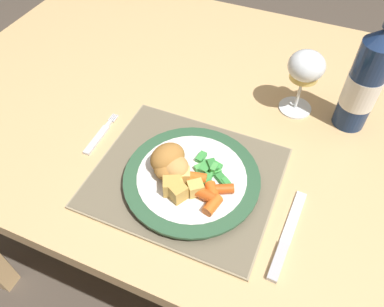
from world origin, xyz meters
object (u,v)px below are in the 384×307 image
Objects in this scene: bottle at (365,81)px; dining_table at (229,134)px; dinner_plate at (191,179)px; table_knife at (285,241)px; fork at (99,136)px; wine_glass at (306,69)px.

dining_table is at bearing -167.32° from bottle.
bottle reaches higher than dinner_plate.
table_knife is 0.64× the size of bottle.
fork is 0.42× the size of bottle.
bottle reaches higher than fork.
bottle is at bearing 0.72° from wine_glass.
dinner_plate is at bearing -90.50° from dining_table.
wine_glass reaches higher than fork.
dinner_plate reaches higher than table_knife.
wine_glass is at bearing 65.09° from dinner_plate.
fork is 0.84× the size of wine_glass.
table_knife is (0.19, -0.05, -0.01)m from dinner_plate.
fork is at bearing -144.96° from wine_glass.
fork is (-0.23, -0.20, 0.09)m from dining_table.
dining_table is 0.31m from fork.
table_knife reaches higher than dining_table.
dinner_plate is 0.33m from wine_glass.
dining_table is 7.57× the size of table_knife.
fork is at bearing 171.05° from dinner_plate.
table_knife is at bearing -14.20° from dinner_plate.
table_knife is at bearing -99.30° from bottle.
fork is 0.45m from wine_glass.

